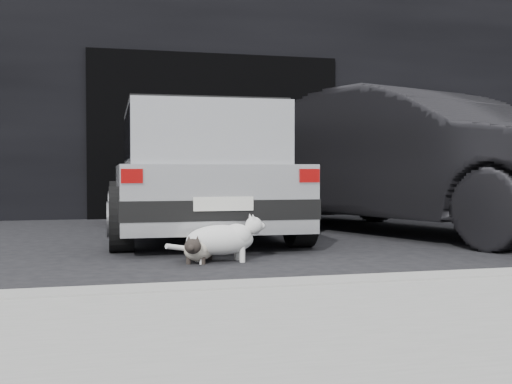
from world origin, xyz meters
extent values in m
plane|color=black|center=(0.00, 0.00, 0.00)|extent=(80.00, 80.00, 0.00)
cube|color=black|center=(1.00, 6.00, 2.50)|extent=(34.00, 4.00, 5.00)
cube|color=black|center=(1.00, 3.99, 1.30)|extent=(4.00, 0.10, 2.60)
cube|color=gray|center=(1.00, -2.60, 0.06)|extent=(18.00, 0.25, 0.12)
cube|color=silver|center=(0.24, 1.29, 0.49)|extent=(1.85, 3.97, 0.62)
cube|color=silver|center=(0.23, 1.09, 1.12)|extent=(1.61, 2.65, 0.62)
cube|color=black|center=(0.23, 1.09, 1.12)|extent=(1.62, 2.55, 0.50)
cube|color=black|center=(0.19, -0.60, 0.40)|extent=(1.77, 0.21, 0.18)
cube|color=black|center=(0.28, 3.19, 0.40)|extent=(1.77, 0.21, 0.18)
cube|color=silver|center=(0.19, -0.68, 0.46)|extent=(0.52, 0.03, 0.12)
cube|color=#8C0707|center=(-0.59, -0.66, 0.70)|extent=(0.18, 0.03, 0.12)
cube|color=#8C0707|center=(0.96, -0.70, 0.70)|extent=(0.18, 0.03, 0.12)
cube|color=black|center=(0.23, 1.09, 1.44)|extent=(1.60, 2.39, 0.03)
cylinder|color=black|center=(-0.65, -0.09, 0.30)|extent=(0.24, 0.61, 0.60)
cylinder|color=slate|center=(-0.77, -0.09, 0.30)|extent=(0.03, 0.33, 0.33)
cylinder|color=black|center=(1.06, -0.14, 0.30)|extent=(0.24, 0.61, 0.60)
cylinder|color=slate|center=(1.18, -0.14, 0.30)|extent=(0.03, 0.33, 0.33)
cylinder|color=black|center=(-0.59, 2.67, 0.30)|extent=(0.24, 0.61, 0.60)
cylinder|color=slate|center=(-0.71, 2.68, 0.30)|extent=(0.03, 0.33, 0.33)
cylinder|color=black|center=(1.13, 2.63, 0.30)|extent=(0.24, 0.61, 0.60)
cylinder|color=slate|center=(1.25, 2.63, 0.30)|extent=(0.03, 0.33, 0.33)
imported|color=black|center=(2.88, 0.75, 0.86)|extent=(3.55, 5.53, 1.72)
ellipsoid|color=beige|center=(-0.06, -0.90, 0.10)|extent=(0.40, 0.53, 0.18)
ellipsoid|color=beige|center=(-0.10, -1.01, 0.12)|extent=(0.27, 0.27, 0.17)
ellipsoid|color=black|center=(-0.15, -1.12, 0.16)|extent=(0.17, 0.16, 0.12)
sphere|color=black|center=(-0.17, -1.17, 0.15)|extent=(0.05, 0.05, 0.05)
cone|color=black|center=(-0.11, -1.12, 0.21)|extent=(0.06, 0.07, 0.06)
cone|color=black|center=(-0.17, -1.10, 0.21)|extent=(0.06, 0.07, 0.06)
cylinder|color=black|center=(-0.05, -1.05, 0.03)|extent=(0.04, 0.04, 0.06)
cylinder|color=black|center=(-0.16, -1.00, 0.03)|extent=(0.04, 0.04, 0.06)
cylinder|color=black|center=(0.05, -0.79, 0.03)|extent=(0.04, 0.04, 0.06)
cylinder|color=black|center=(-0.06, -0.75, 0.03)|extent=(0.04, 0.04, 0.06)
cylinder|color=black|center=(0.04, -0.66, 0.07)|extent=(0.04, 0.26, 0.08)
ellipsoid|color=silver|center=(0.10, -0.96, 0.18)|extent=(0.59, 0.33, 0.25)
ellipsoid|color=silver|center=(0.25, -0.94, 0.21)|extent=(0.27, 0.27, 0.21)
ellipsoid|color=silver|center=(0.39, -0.93, 0.29)|extent=(0.16, 0.17, 0.15)
sphere|color=silver|center=(0.46, -0.92, 0.28)|extent=(0.06, 0.06, 0.06)
cone|color=silver|center=(0.37, -0.89, 0.36)|extent=(0.07, 0.06, 0.08)
cone|color=silver|center=(0.38, -0.97, 0.36)|extent=(0.07, 0.06, 0.08)
cylinder|color=silver|center=(0.27, -0.87, 0.07)|extent=(0.05, 0.05, 0.14)
cylinder|color=silver|center=(0.28, -1.01, 0.07)|extent=(0.05, 0.05, 0.14)
cylinder|color=silver|center=(-0.07, -0.90, 0.07)|extent=(0.05, 0.05, 0.14)
cylinder|color=silver|center=(-0.06, -1.04, 0.07)|extent=(0.05, 0.05, 0.14)
cylinder|color=silver|center=(-0.21, -0.98, 0.13)|extent=(0.30, 0.17, 0.09)
ellipsoid|color=gray|center=(0.00, -0.99, 0.21)|extent=(0.22, 0.17, 0.10)
camera|label=1|loc=(-0.90, -6.10, 0.76)|focal=45.00mm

